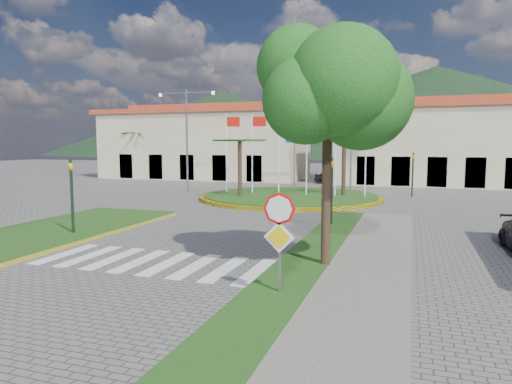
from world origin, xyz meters
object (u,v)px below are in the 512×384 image
(roundabout_island, at_px, (291,196))
(stop_sign, at_px, (279,227))
(car_dark_b, at_px, (446,179))
(deciduous_tree, at_px, (328,97))
(car_dark_a, at_px, (334,176))
(white_van, at_px, (213,175))

(roundabout_island, relative_size, stop_sign, 4.79)
(roundabout_island, relative_size, car_dark_b, 3.33)
(car_dark_b, bearing_deg, deciduous_tree, 161.04)
(car_dark_a, bearing_deg, white_van, 78.14)
(roundabout_island, distance_m, car_dark_b, 17.49)
(stop_sign, distance_m, white_van, 37.10)
(white_van, height_order, car_dark_b, car_dark_b)
(deciduous_tree, distance_m, white_van, 35.00)
(roundabout_island, bearing_deg, car_dark_a, 86.74)
(deciduous_tree, bearing_deg, white_van, 119.79)
(stop_sign, bearing_deg, deciduous_tree, 78.82)
(stop_sign, relative_size, car_dark_a, 0.70)
(stop_sign, distance_m, car_dark_b, 34.25)
(stop_sign, bearing_deg, roundabout_island, 103.73)
(roundabout_island, height_order, stop_sign, roundabout_island)
(roundabout_island, height_order, car_dark_a, roundabout_island)
(deciduous_tree, bearing_deg, car_dark_b, 79.97)
(deciduous_tree, xyz_separation_m, car_dark_b, (5.42, 30.66, -4.55))
(deciduous_tree, height_order, car_dark_b, deciduous_tree)
(deciduous_tree, relative_size, white_van, 1.74)
(stop_sign, bearing_deg, white_van, 116.66)
(car_dark_b, bearing_deg, stop_sign, 160.94)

